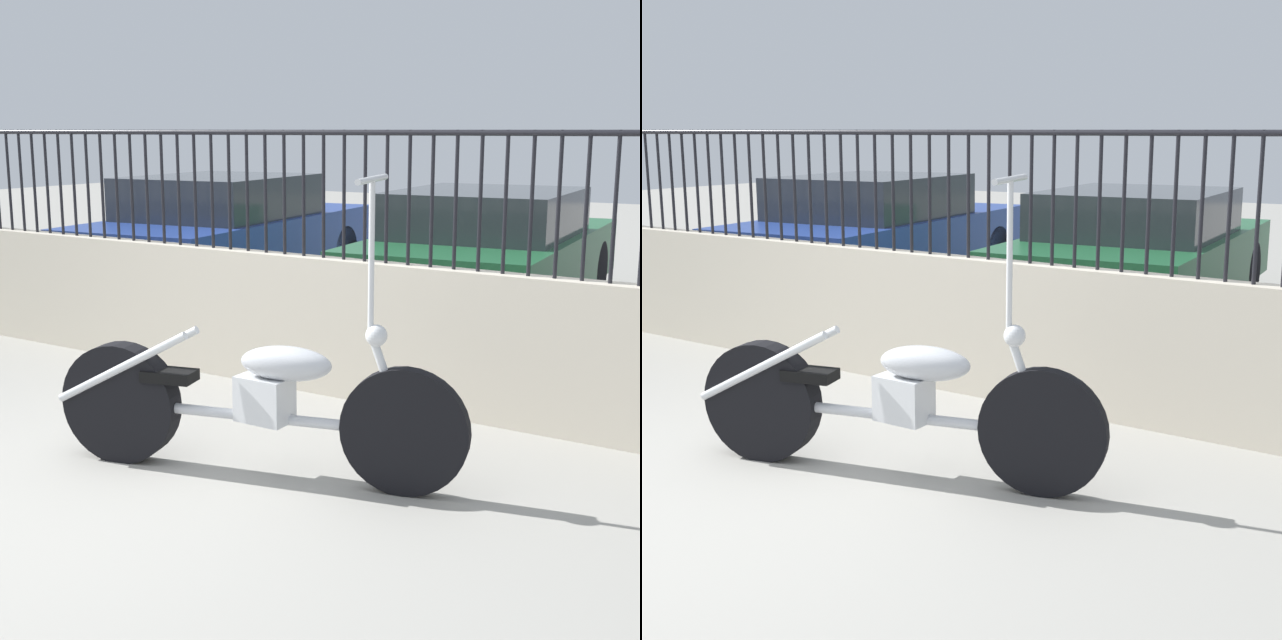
{
  "view_description": "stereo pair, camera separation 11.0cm",
  "coord_description": "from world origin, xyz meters",
  "views": [
    {
      "loc": [
        3.21,
        -2.75,
        1.79
      ],
      "look_at": [
        0.46,
        1.56,
        0.7
      ],
      "focal_mm": 50.0,
      "sensor_mm": 36.0,
      "label": 1
    },
    {
      "loc": [
        3.3,
        -2.69,
        1.79
      ],
      "look_at": [
        0.46,
        1.56,
        0.7
      ],
      "focal_mm": 50.0,
      "sensor_mm": 36.0,
      "label": 2
    }
  ],
  "objects": [
    {
      "name": "low_wall",
      "position": [
        0.0,
        2.32,
        0.47
      ],
      "size": [
        10.08,
        0.18,
        0.94
      ],
      "color": "beige",
      "rests_on": "ground_plane"
    },
    {
      "name": "ground_plane",
      "position": [
        0.0,
        0.0,
        0.0
      ],
      "size": [
        40.0,
        40.0,
        0.0
      ],
      "primitive_type": "plane",
      "color": "gray"
    },
    {
      "name": "fence_railing",
      "position": [
        0.0,
        2.32,
        1.49
      ],
      "size": [
        10.08,
        0.04,
        0.85
      ],
      "color": "black",
      "rests_on": "low_wall"
    },
    {
      "name": "motorcycle_silver",
      "position": [
        0.42,
        0.78,
        0.4
      ],
      "size": [
        2.22,
        0.79,
        1.59
      ],
      "rotation": [
        0.0,
        0.0,
        0.26
      ],
      "color": "black",
      "rests_on": "ground_plane"
    },
    {
      "name": "car_blue",
      "position": [
        -3.1,
        5.19,
        0.66
      ],
      "size": [
        2.21,
        4.33,
        1.3
      ],
      "rotation": [
        0.0,
        0.0,
        1.68
      ],
      "color": "black",
      "rests_on": "ground_plane"
    },
    {
      "name": "car_green",
      "position": [
        -0.04,
        5.43,
        0.64
      ],
      "size": [
        2.13,
        4.12,
        1.23
      ],
      "rotation": [
        0.0,
        0.0,
        1.67
      ],
      "color": "black",
      "rests_on": "ground_plane"
    }
  ]
}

